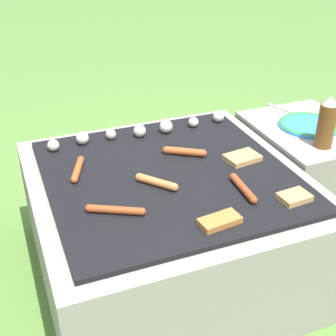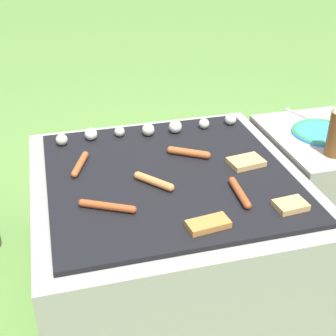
{
  "view_description": "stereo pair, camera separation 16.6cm",
  "coord_description": "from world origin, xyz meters",
  "px_view_note": "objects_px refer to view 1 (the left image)",
  "views": [
    {
      "loc": [
        -0.53,
        -1.34,
        1.3
      ],
      "look_at": [
        0.0,
        0.0,
        0.47
      ],
      "focal_mm": 50.0,
      "sensor_mm": 36.0,
      "label": 1
    },
    {
      "loc": [
        -0.37,
        -1.39,
        1.3
      ],
      "look_at": [
        0.0,
        0.0,
        0.47
      ],
      "focal_mm": 50.0,
      "sensor_mm": 36.0,
      "label": 2
    }
  ],
  "objects_px": {
    "sausage_front_center": "(115,210)",
    "fork_utensil": "(284,110)",
    "condiment_bottle": "(326,123)",
    "plate_colorful": "(308,125)"
  },
  "relations": [
    {
      "from": "sausage_front_center",
      "to": "plate_colorful",
      "type": "distance_m",
      "value": 1.0
    },
    {
      "from": "sausage_front_center",
      "to": "fork_utensil",
      "type": "height_order",
      "value": "sausage_front_center"
    },
    {
      "from": "sausage_front_center",
      "to": "fork_utensil",
      "type": "relative_size",
      "value": 0.9
    },
    {
      "from": "plate_colorful",
      "to": "fork_utensil",
      "type": "relative_size",
      "value": 1.31
    },
    {
      "from": "condiment_bottle",
      "to": "fork_utensil",
      "type": "bearing_deg",
      "value": 80.05
    },
    {
      "from": "plate_colorful",
      "to": "condiment_bottle",
      "type": "xyz_separation_m",
      "value": [
        -0.06,
        -0.17,
        0.09
      ]
    },
    {
      "from": "sausage_front_center",
      "to": "plate_colorful",
      "type": "bearing_deg",
      "value": 18.4
    },
    {
      "from": "plate_colorful",
      "to": "condiment_bottle",
      "type": "relative_size",
      "value": 1.2
    },
    {
      "from": "condiment_bottle",
      "to": "sausage_front_center",
      "type": "bearing_deg",
      "value": -170.96
    },
    {
      "from": "sausage_front_center",
      "to": "condiment_bottle",
      "type": "height_order",
      "value": "condiment_bottle"
    }
  ]
}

